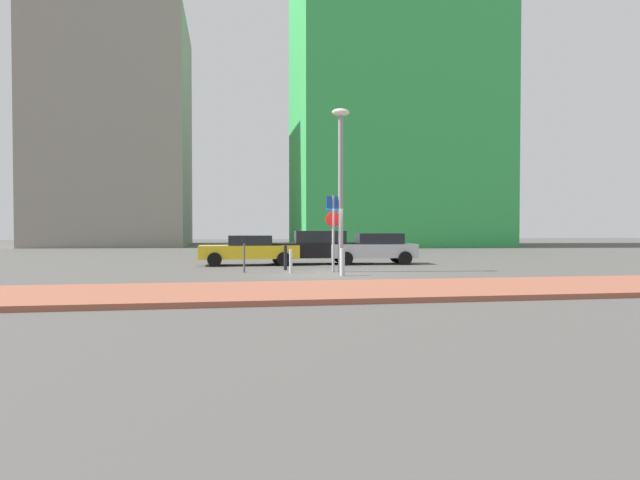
# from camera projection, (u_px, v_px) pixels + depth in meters

# --- Properties ---
(ground_plane) EXTENTS (120.00, 120.00, 0.00)m
(ground_plane) POSITION_uv_depth(u_px,v_px,m) (322.00, 274.00, 21.31)
(ground_plane) COLOR #4C4947
(sidewalk_brick) EXTENTS (40.00, 4.47, 0.14)m
(sidewalk_brick) POSITION_uv_depth(u_px,v_px,m) (361.00, 290.00, 15.22)
(sidewalk_brick) COLOR #93513D
(sidewalk_brick) RESTS_ON ground
(parked_car_yellow) EXTENTS (4.58, 1.90, 1.38)m
(parked_car_yellow) POSITION_uv_depth(u_px,v_px,m) (249.00, 250.00, 26.13)
(parked_car_yellow) COLOR gold
(parked_car_yellow) RESTS_ON ground
(parked_car_black) EXTENTS (4.56, 2.19, 1.59)m
(parked_car_black) POSITION_uv_depth(u_px,v_px,m) (313.00, 247.00, 26.91)
(parked_car_black) COLOR black
(parked_car_black) RESTS_ON ground
(parked_car_silver) EXTENTS (4.20, 2.08, 1.47)m
(parked_car_silver) POSITION_uv_depth(u_px,v_px,m) (374.00, 248.00, 26.97)
(parked_car_silver) COLOR #B7BABF
(parked_car_silver) RESTS_ON ground
(parking_sign_post) EXTENTS (0.60, 0.10, 3.01)m
(parking_sign_post) POSITION_uv_depth(u_px,v_px,m) (333.00, 224.00, 22.17)
(parking_sign_post) COLOR gray
(parking_sign_post) RESTS_ON ground
(parking_meter) EXTENTS (0.18, 0.14, 1.44)m
(parking_meter) POSITION_uv_depth(u_px,v_px,m) (244.00, 249.00, 21.97)
(parking_meter) COLOR #4C4C51
(parking_meter) RESTS_ON ground
(street_lamp) EXTENTS (0.70, 0.36, 6.43)m
(street_lamp) POSITION_uv_depth(u_px,v_px,m) (341.00, 175.00, 22.17)
(street_lamp) COLOR gray
(street_lamp) RESTS_ON ground
(traffic_bollard_near) EXTENTS (0.14, 0.14, 1.04)m
(traffic_bollard_near) POSITION_uv_depth(u_px,v_px,m) (285.00, 258.00, 23.21)
(traffic_bollard_near) COLOR black
(traffic_bollard_near) RESTS_ON ground
(traffic_bollard_mid) EXTENTS (0.18, 0.18, 1.00)m
(traffic_bollard_mid) POSITION_uv_depth(u_px,v_px,m) (342.00, 262.00, 20.47)
(traffic_bollard_mid) COLOR #B7B7BC
(traffic_bollard_mid) RESTS_ON ground
(traffic_bollard_far) EXTENTS (0.12, 0.12, 0.92)m
(traffic_bollard_far) POSITION_uv_depth(u_px,v_px,m) (291.00, 261.00, 21.73)
(traffic_bollard_far) COLOR #B7B7BC
(traffic_bollard_far) RESTS_ON ground
(building_colorful_midrise) EXTENTS (18.58, 12.24, 28.16)m
(building_colorful_midrise) POSITION_uv_depth(u_px,v_px,m) (395.00, 95.00, 52.69)
(building_colorful_midrise) COLOR green
(building_colorful_midrise) RESTS_ON ground
(building_under_construction) EXTENTS (13.44, 14.26, 21.44)m
(building_under_construction) POSITION_uv_depth(u_px,v_px,m) (116.00, 133.00, 53.82)
(building_under_construction) COLOR gray
(building_under_construction) RESTS_ON ground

